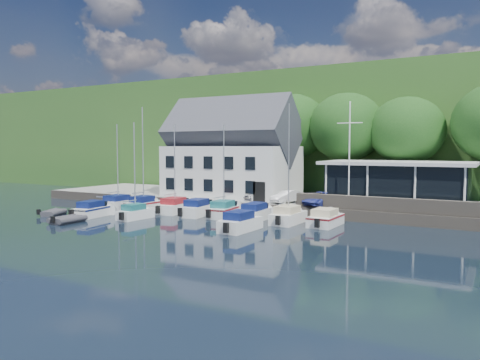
{
  "coord_description": "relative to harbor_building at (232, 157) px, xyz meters",
  "views": [
    {
      "loc": [
        19.26,
        -28.56,
        6.38
      ],
      "look_at": [
        -1.72,
        9.0,
        3.38
      ],
      "focal_mm": 35.0,
      "sensor_mm": 36.0,
      "label": 1
    }
  ],
  "objects": [
    {
      "name": "ground",
      "position": [
        7.0,
        -16.5,
        -5.35
      ],
      "size": [
        180.0,
        180.0,
        0.0
      ],
      "primitive_type": "plane",
      "color": "black",
      "rests_on": "ground"
    },
    {
      "name": "quay",
      "position": [
        7.0,
        1.0,
        -4.85
      ],
      "size": [
        60.0,
        13.0,
        1.0
      ],
      "primitive_type": "cube",
      "color": "gray",
      "rests_on": "ground"
    },
    {
      "name": "quay_face",
      "position": [
        7.0,
        -5.5,
        -4.85
      ],
      "size": [
        60.0,
        0.3,
        1.0
      ],
      "primitive_type": "cube",
      "color": "#675E52",
      "rests_on": "ground"
    },
    {
      "name": "hillside",
      "position": [
        7.0,
        45.5,
        2.65
      ],
      "size": [
        160.0,
        75.0,
        16.0
      ],
      "primitive_type": "cube",
      "color": "#2C5921",
      "rests_on": "ground"
    },
    {
      "name": "field_patch",
      "position": [
        15.0,
        53.5,
        10.8
      ],
      "size": [
        50.0,
        30.0,
        0.3
      ],
      "primitive_type": "cube",
      "color": "#5C6F37",
      "rests_on": "hillside"
    },
    {
      "name": "harbor_building",
      "position": [
        0.0,
        0.0,
        0.0
      ],
      "size": [
        14.4,
        8.2,
        8.7
      ],
      "primitive_type": null,
      "color": "silver",
      "rests_on": "quay"
    },
    {
      "name": "club_pavilion",
      "position": [
        18.0,
        -0.5,
        -2.3
      ],
      "size": [
        13.2,
        7.2,
        4.1
      ],
      "primitive_type": null,
      "color": "black",
      "rests_on": "quay"
    },
    {
      "name": "seawall",
      "position": [
        19.0,
        -5.1,
        -3.75
      ],
      "size": [
        18.0,
        0.5,
        1.2
      ],
      "primitive_type": "cube",
      "color": "#675E52",
      "rests_on": "quay"
    },
    {
      "name": "gangway",
      "position": [
        -9.5,
        -7.5,
        -5.35
      ],
      "size": [
        1.2,
        6.0,
        1.4
      ],
      "primitive_type": null,
      "color": "silver",
      "rests_on": "ground"
    },
    {
      "name": "car_silver",
      "position": [
        4.48,
        -2.63,
        -3.81
      ],
      "size": [
        2.24,
        3.43,
        1.08
      ],
      "primitive_type": "imported",
      "rotation": [
        0.0,
        0.0,
        -0.33
      ],
      "color": "#B2B2B7",
      "rests_on": "quay"
    },
    {
      "name": "car_white",
      "position": [
        8.2,
        -3.35,
        -3.74
      ],
      "size": [
        2.38,
        3.9,
        1.21
      ],
      "primitive_type": "imported",
      "rotation": [
        0.0,
        0.0,
        -0.32
      ],
      "color": "silver",
      "rests_on": "quay"
    },
    {
      "name": "car_dgrey",
      "position": [
        10.71,
        -3.16,
        -3.79
      ],
      "size": [
        2.42,
        4.11,
        1.12
      ],
      "primitive_type": "imported",
      "rotation": [
        0.0,
        0.0,
        -0.24
      ],
      "color": "#313136",
      "rests_on": "quay"
    },
    {
      "name": "car_blue",
      "position": [
        11.8,
        -3.67,
        -3.67
      ],
      "size": [
        2.3,
        4.21,
        1.36
      ],
      "primitive_type": "imported",
      "rotation": [
        0.0,
        0.0,
        -0.19
      ],
      "color": "#303B92",
      "rests_on": "quay"
    },
    {
      "name": "flagpole",
      "position": [
        14.61,
        -4.51,
        0.35
      ],
      "size": [
        2.26,
        0.2,
        9.4
      ],
      "primitive_type": null,
      "color": "silver",
      "rests_on": "quay"
    },
    {
      "name": "tree_1",
      "position": [
        -4.08,
        6.08,
        0.96
      ],
      "size": [
        7.77,
        7.77,
        10.62
      ],
      "primitive_type": null,
      "color": "#113510",
      "rests_on": "quay"
    },
    {
      "name": "tree_2",
      "position": [
        4.61,
        6.14,
        1.48
      ],
      "size": [
        8.54,
        8.54,
        11.66
      ],
      "primitive_type": null,
      "color": "#113510",
      "rests_on": "quay"
    },
    {
      "name": "tree_3",
      "position": [
        11.26,
        5.86,
        1.34
      ],
      "size": [
        8.33,
        8.33,
        11.38
      ],
      "primitive_type": null,
      "color": "#113510",
      "rests_on": "quay"
    },
    {
      "name": "tree_4",
      "position": [
        17.63,
        5.83,
        0.96
      ],
      "size": [
        7.78,
        7.78,
        10.63
      ],
      "primitive_type": null,
      "color": "#113510",
      "rests_on": "quay"
    },
    {
      "name": "boat_r1_0",
      "position": [
        -8.39,
        -9.05,
        -0.9
      ],
      "size": [
        2.5,
        6.24,
        8.91
      ],
      "primitive_type": null,
      "rotation": [
        0.0,
        0.0,
        0.07
      ],
      "color": "silver",
      "rests_on": "ground"
    },
    {
      "name": "boat_r1_1",
      "position": [
        -5.01,
        -9.0,
        -0.68
      ],
      "size": [
        2.17,
        5.61,
        9.35
      ],
      "primitive_type": null,
      "rotation": [
        0.0,
        0.0,
        -0.02
      ],
      "color": "silver",
      "rests_on": "ground"
    },
    {
      "name": "boat_r1_2",
      "position": [
        -1.37,
        -8.61,
        -0.72
      ],
      "size": [
        2.71,
        6.28,
        9.25
      ],
      "primitive_type": null,
      "rotation": [
        0.0,
        0.0,
        0.11
      ],
      "color": "silver",
      "rests_on": "ground"
    },
    {
      "name": "boat_r1_3",
      "position": [
        1.61,
        -9.0,
        -4.56
      ],
      "size": [
        2.76,
        6.55,
        1.58
      ],
      "primitive_type": null,
      "rotation": [
        0.0,
        0.0,
        0.13
      ],
      "color": "silver",
      "rests_on": "ground"
    },
    {
      "name": "boat_r1_4",
      "position": [
        4.24,
        -8.67,
        -0.64
      ],
      "size": [
        2.67,
        6.0,
        9.42
      ],
      "primitive_type": null,
      "rotation": [
        0.0,
        0.0,
        0.12
      ],
      "color": "silver",
      "rests_on": "ground"
    },
    {
      "name": "boat_r1_5",
      "position": [
        7.53,
        -8.7,
        -4.59
      ],
      "size": [
        2.19,
        6.35,
        1.52
      ],
      "primitive_type": null,
      "rotation": [
        0.0,
        0.0,
        0.04
      ],
      "color": "silver",
      "rests_on": "ground"
    },
    {
      "name": "boat_r1_6",
      "position": [
        10.84,
        -9.13,
        -0.69
      ],
      "size": [
        2.12,
        5.76,
        9.31
      ],
      "primitive_type": null,
      "rotation": [
        0.0,
        0.0,
        -0.02
      ],
      "color": "silver",
      "rests_on": "ground"
    },
    {
      "name": "boat_r1_7",
      "position": [
        13.96,
        -8.74,
        -4.64
      ],
      "size": [
        2.23,
        5.65,
        1.43
      ],
      "primitive_type": null,
      "rotation": [
        0.0,
        0.0,
        -0.02
      ],
      "color": "silver",
      "rests_on": "ground"
    },
    {
      "name": "boat_r2_0",
      "position": [
        -6.42,
        -14.39,
        -4.6
      ],
      "size": [
        2.61,
        6.04,
        1.49
      ],
      "primitive_type": null,
      "rotation": [
        0.0,
        0.0,
        0.13
      ],
      "color": "silver",
      "rests_on": "ground"
    },
    {
      "name": "boat_r2_1",
      "position": [
        -2.05,
        -13.54,
        -1.14
      ],
      "size": [
        1.98,
        5.05,
        8.42
      ],
      "primitive_type": null,
      "rotation": [
        0.0,
        0.0,
        -0.07
      ],
      "color": "silver",
      "rests_on": "ground"
    },
    {
      "name": "boat_r2_3",
      "position": [
        8.99,
        -14.07,
        -4.58
      ],
      "size": [
        2.14,
        6.0,
        1.54
      ],
      "primitive_type": null,
      "rotation": [
        0.0,
        0.0,
        -0.03
      ],
      "color": "silver",
      "rests_on": "ground"
    },
    {
      "name": "dinghy_0",
      "position": [
        -10.32,
        -15.53,
        -5.01
      ],
      "size": [
        2.75,
        3.35,
        0.68
      ],
      "primitive_type": null,
      "rotation": [
        0.0,
        0.0,
        0.41
      ],
      "color": "#353439",
      "rests_on": "ground"
    },
    {
      "name": "dinghy_1",
      "position": [
        -5.71,
        -17.9,
        -4.99
      ],
      "size": [
        1.93,
        3.14,
        0.72
      ],
      "primitive_type": null,
      "rotation": [
        0.0,
        0.0,
        0.02
      ],
      "color": "#353439",
      "rests_on": "ground"
    }
  ]
}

